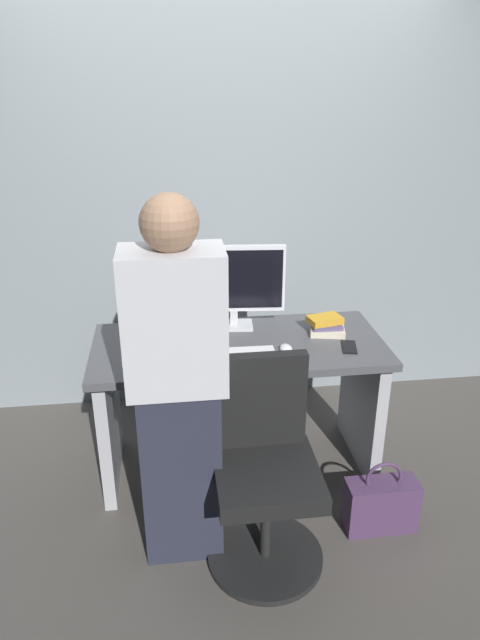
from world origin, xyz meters
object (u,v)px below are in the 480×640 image
(office_chair, at_px, (265,474))
(mouse, at_px, (286,349))
(monitor, at_px, (235,282))
(cup_by_monitor, at_px, (148,332))
(keyboard, at_px, (231,355))
(cell_phone, at_px, (349,347))
(cup_near_keyboard, at_px, (161,355))
(handbag, at_px, (381,504))
(desk, at_px, (239,382))
(person_at_desk, at_px, (178,389))
(book_stack, at_px, (326,325))

(office_chair, height_order, mouse, office_chair)
(office_chair, relative_size, monitor, 1.74)
(cup_by_monitor, bearing_deg, keyboard, -31.60)
(cup_by_monitor, relative_size, cell_phone, 0.58)
(office_chair, bearing_deg, monitor, 91.83)
(mouse, bearing_deg, cup_by_monitor, 161.31)
(office_chair, bearing_deg, cell_phone, 45.20)
(cup_near_keyboard, xyz_separation_m, handbag, (1.00, -0.39, -0.66))
(office_chair, bearing_deg, desk, 92.82)
(office_chair, xyz_separation_m, person_at_desk, (-0.36, 0.07, 0.41))
(office_chair, height_order, keyboard, office_chair)
(keyboard, height_order, cup_by_monitor, cup_by_monitor)
(cup_by_monitor, xyz_separation_m, cell_phone, (1.00, -0.23, -0.04))
(keyboard, distance_m, cup_by_monitor, 0.48)
(cell_phone, bearing_deg, cup_by_monitor, 179.56)
(office_chair, xyz_separation_m, keyboard, (-0.09, 0.49, 0.33))
(cup_by_monitor, distance_m, handbag, 1.42)
(mouse, bearing_deg, handbag, -48.53)
(person_at_desk, bearing_deg, book_stack, 38.69)
(desk, relative_size, keyboard, 3.46)
(cup_near_keyboard, bearing_deg, cell_phone, 3.10)
(cup_by_monitor, distance_m, book_stack, 0.94)
(office_chair, height_order, handbag, office_chair)
(cup_by_monitor, bearing_deg, person_at_desk, -78.57)
(monitor, xyz_separation_m, cup_by_monitor, (-0.47, -0.10, -0.22))
(cell_phone, distance_m, handbag, 0.77)
(keyboard, distance_m, cup_near_keyboard, 0.34)
(person_at_desk, distance_m, handbag, 1.17)
(keyboard, distance_m, mouse, 0.28)
(mouse, relative_size, book_stack, 0.47)
(person_at_desk, relative_size, cup_by_monitor, 19.67)
(cell_phone, bearing_deg, monitor, 160.86)
(monitor, height_order, keyboard, monitor)
(keyboard, relative_size, book_stack, 2.04)
(mouse, relative_size, cup_by_monitor, 1.20)
(keyboard, height_order, cell_phone, keyboard)
(person_at_desk, xyz_separation_m, mouse, (0.54, 0.44, -0.07))
(cell_phone, height_order, handbag, cell_phone)
(book_stack, distance_m, handbag, 0.93)
(cup_by_monitor, height_order, handbag, cup_by_monitor)
(monitor, distance_m, keyboard, 0.43)
(desk, bearing_deg, mouse, -30.45)
(book_stack, bearing_deg, cup_by_monitor, 177.93)
(office_chair, bearing_deg, handbag, 6.95)
(monitor, height_order, cup_near_keyboard, monitor)
(desk, xyz_separation_m, monitor, (0.00, 0.20, 0.49))
(person_at_desk, relative_size, keyboard, 3.81)
(book_stack, bearing_deg, cup_near_keyboard, -164.33)
(desk, relative_size, person_at_desk, 0.91)
(cup_by_monitor, relative_size, book_stack, 0.39)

